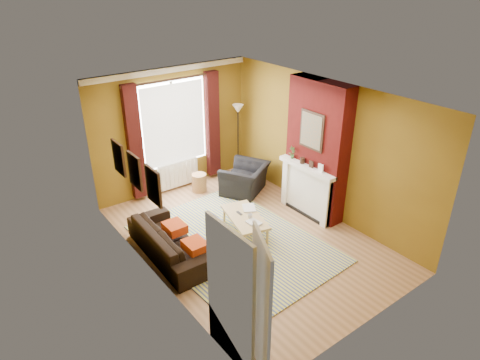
# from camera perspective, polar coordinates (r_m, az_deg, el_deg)

# --- Properties ---
(ground) EXTENTS (5.50, 5.50, 0.00)m
(ground) POSITION_cam_1_polar(r_m,az_deg,el_deg) (8.27, 1.05, -7.77)
(ground) COLOR #916642
(ground) RESTS_ON ground
(room_walls) EXTENTS (3.82, 5.54, 2.83)m
(room_walls) POSITION_cam_1_polar(r_m,az_deg,el_deg) (8.14, 3.51, 2.74)
(room_walls) COLOR brown
(room_walls) RESTS_ON ground
(striped_rug) EXTENTS (2.86, 3.82, 0.02)m
(striped_rug) POSITION_cam_1_polar(r_m,az_deg,el_deg) (8.12, -0.85, -8.39)
(striped_rug) COLOR #364A96
(striped_rug) RESTS_ON ground
(sofa) EXTENTS (0.85, 2.06, 0.60)m
(sofa) POSITION_cam_1_polar(r_m,az_deg,el_deg) (7.77, -9.22, -8.03)
(sofa) COLOR black
(sofa) RESTS_ON ground
(armchair) EXTENTS (1.33, 1.29, 0.67)m
(armchair) POSITION_cam_1_polar(r_m,az_deg,el_deg) (9.74, 0.66, 0.16)
(armchair) COLOR black
(armchair) RESTS_ON ground
(coffee_table) EXTENTS (0.84, 1.26, 0.38)m
(coffee_table) POSITION_cam_1_polar(r_m,az_deg,el_deg) (8.24, 0.66, -5.06)
(coffee_table) COLOR tan
(coffee_table) RESTS_ON ground
(wicker_stool) EXTENTS (0.38, 0.38, 0.42)m
(wicker_stool) POSITION_cam_1_polar(r_m,az_deg,el_deg) (9.89, -5.46, -0.34)
(wicker_stool) COLOR #A37447
(wicker_stool) RESTS_ON ground
(floor_lamp) EXTENTS (0.30, 0.30, 1.79)m
(floor_lamp) POSITION_cam_1_polar(r_m,az_deg,el_deg) (10.21, -0.27, 7.98)
(floor_lamp) COLOR black
(floor_lamp) RESTS_ON ground
(book_a) EXTENTS (0.23, 0.30, 0.03)m
(book_a) POSITION_cam_1_polar(r_m,az_deg,el_deg) (7.93, 1.30, -5.98)
(book_a) COLOR #999999
(book_a) RESTS_ON coffee_table
(book_b) EXTENTS (0.37, 0.40, 0.02)m
(book_b) POSITION_cam_1_polar(r_m,az_deg,el_deg) (8.44, 0.39, -3.80)
(book_b) COLOR #999999
(book_b) RESTS_ON coffee_table
(mug) EXTENTS (0.11, 0.11, 0.09)m
(mug) POSITION_cam_1_polar(r_m,az_deg,el_deg) (8.13, 1.34, -4.85)
(mug) COLOR #999999
(mug) RESTS_ON coffee_table
(tv_remote) EXTENTS (0.05, 0.15, 0.02)m
(tv_remote) POSITION_cam_1_polar(r_m,az_deg,el_deg) (8.29, -0.09, -4.44)
(tv_remote) COLOR #27272A
(tv_remote) RESTS_ON coffee_table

